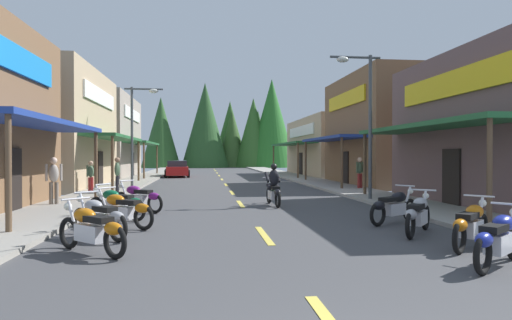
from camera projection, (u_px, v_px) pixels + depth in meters
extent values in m
cube|color=#424244|center=(226.00, 185.00, 28.25)|extent=(9.72, 81.42, 0.10)
cube|color=gray|center=(126.00, 184.00, 27.53)|extent=(2.59, 81.42, 0.12)
cube|color=#9E9991|center=(321.00, 183.00, 28.97)|extent=(2.59, 81.42, 0.12)
cube|color=#E0C64C|center=(264.00, 235.00, 10.42)|extent=(0.16, 2.40, 0.01)
cube|color=#E0C64C|center=(240.00, 204.00, 17.07)|extent=(0.16, 2.40, 0.01)
cube|color=#E0C64C|center=(232.00, 193.00, 22.22)|extent=(0.16, 2.40, 0.01)
cube|color=#E0C64C|center=(226.00, 185.00, 28.08)|extent=(0.16, 2.40, 0.01)
cube|color=#E0C64C|center=(222.00, 179.00, 34.19)|extent=(0.16, 2.40, 0.01)
cube|color=#E0C64C|center=(219.00, 176.00, 40.41)|extent=(0.16, 2.40, 0.01)
cube|color=#E0C64C|center=(217.00, 173.00, 46.57)|extent=(0.16, 2.40, 0.01)
cube|color=#E0C64C|center=(215.00, 171.00, 52.92)|extent=(0.16, 2.40, 0.01)
cube|color=#E0C64C|center=(214.00, 169.00, 58.95)|extent=(0.16, 2.40, 0.01)
cube|color=navy|center=(42.00, 123.00, 14.27)|extent=(1.80, 8.77, 0.16)
cylinder|color=brown|center=(8.00, 176.00, 10.21)|extent=(0.14, 0.14, 2.82)
cylinder|color=brown|center=(96.00, 166.00, 18.52)|extent=(0.14, 0.14, 2.82)
cube|color=#197FCC|center=(14.00, 57.00, 14.15)|extent=(0.10, 6.82, 0.90)
cube|color=black|center=(14.00, 181.00, 14.19)|extent=(0.08, 1.10, 2.10)
cube|color=tan|center=(31.00, 129.00, 25.64)|extent=(7.62, 10.31, 6.78)
cube|color=#236033|center=(115.00, 138.00, 26.19)|extent=(1.80, 9.28, 0.16)
cylinder|color=brown|center=(112.00, 165.00, 21.88)|extent=(0.14, 0.14, 2.82)
cylinder|color=brown|center=(139.00, 162.00, 30.70)|extent=(0.14, 0.14, 2.82)
cube|color=white|center=(100.00, 97.00, 26.07)|extent=(0.10, 7.22, 0.90)
cube|color=black|center=(100.00, 169.00, 26.11)|extent=(0.08, 1.10, 2.10)
cube|color=gray|center=(89.00, 137.00, 37.57)|extent=(7.16, 11.06, 6.82)
cube|color=#236033|center=(143.00, 143.00, 38.10)|extent=(1.80, 9.95, 0.16)
cylinder|color=brown|center=(144.00, 161.00, 33.46)|extent=(0.14, 0.14, 2.82)
cylinder|color=brown|center=(157.00, 160.00, 42.95)|extent=(0.14, 0.14, 2.82)
cube|color=white|center=(133.00, 115.00, 37.98)|extent=(0.10, 7.74, 0.90)
cube|color=black|center=(133.00, 165.00, 38.02)|extent=(0.08, 1.10, 2.10)
cube|color=#236033|center=(429.00, 126.00, 15.84)|extent=(1.80, 9.25, 0.16)
cylinder|color=brown|center=(489.00, 173.00, 11.38)|extent=(0.14, 0.14, 2.82)
cylinder|color=brown|center=(365.00, 165.00, 20.16)|extent=(0.14, 0.14, 2.82)
cube|color=yellow|center=(451.00, 84.00, 15.92)|extent=(0.10, 7.19, 0.90)
cube|color=black|center=(451.00, 178.00, 15.96)|extent=(0.08, 1.10, 2.10)
cube|color=brown|center=(400.00, 131.00, 28.26)|extent=(7.10, 9.77, 6.83)
cube|color=navy|center=(332.00, 139.00, 27.74)|extent=(1.80, 8.79, 0.16)
cylinder|color=brown|center=(342.00, 164.00, 23.51)|extent=(0.14, 0.14, 2.82)
cylinder|color=brown|center=(306.00, 162.00, 31.84)|extent=(0.14, 0.14, 2.82)
cube|color=yellow|center=(345.00, 100.00, 27.81)|extent=(0.10, 6.84, 0.90)
cube|color=black|center=(345.00, 168.00, 27.86)|extent=(0.08, 1.10, 2.10)
cube|color=tan|center=(344.00, 147.00, 41.06)|extent=(8.03, 13.81, 5.19)
cube|color=#236033|center=(292.00, 144.00, 40.48)|extent=(1.80, 12.43, 0.16)
cylinder|color=brown|center=(298.00, 161.00, 34.44)|extent=(0.14, 0.14, 2.82)
cylinder|color=brown|center=(274.00, 160.00, 46.39)|extent=(0.14, 0.14, 2.82)
cube|color=white|center=(301.00, 131.00, 40.57)|extent=(0.10, 9.67, 0.90)
cube|color=black|center=(301.00, 164.00, 40.60)|extent=(0.08, 1.10, 2.10)
cylinder|color=#474C51|center=(132.00, 138.00, 24.18)|extent=(0.14, 0.14, 5.57)
cylinder|color=#474C51|center=(144.00, 89.00, 24.23)|extent=(2.06, 0.10, 0.10)
ellipsoid|color=silver|center=(154.00, 91.00, 24.29)|extent=(0.50, 0.30, 0.24)
cylinder|color=#474C51|center=(370.00, 129.00, 17.92)|extent=(0.14, 0.14, 5.89)
cylinder|color=#474C51|center=(355.00, 57.00, 17.82)|extent=(2.06, 0.10, 0.10)
ellipsoid|color=silver|center=(342.00, 59.00, 17.76)|extent=(0.50, 0.30, 0.24)
torus|color=black|center=(483.00, 255.00, 6.96)|extent=(0.57, 0.47, 0.64)
cube|color=silver|center=(499.00, 243.00, 7.48)|extent=(0.73, 0.65, 0.32)
ellipsoid|color=navy|center=(503.00, 223.00, 7.61)|extent=(0.64, 0.59, 0.28)
cube|color=black|center=(494.00, 228.00, 7.30)|extent=(0.65, 0.59, 0.12)
ellipsoid|color=navy|center=(484.00, 240.00, 6.99)|extent=(0.50, 0.46, 0.24)
cylinder|color=silver|center=(511.00, 224.00, 7.90)|extent=(0.33, 0.27, 0.71)
cylinder|color=silver|center=(509.00, 204.00, 7.82)|extent=(0.39, 0.50, 0.04)
torus|color=black|center=(482.00, 228.00, 9.55)|extent=(0.55, 0.50, 0.64)
torus|color=black|center=(459.00, 238.00, 8.43)|extent=(0.55, 0.50, 0.64)
cube|color=silver|center=(471.00, 228.00, 8.98)|extent=(0.71, 0.67, 0.32)
ellipsoid|color=#BF660C|center=(475.00, 212.00, 9.13)|extent=(0.63, 0.61, 0.28)
cube|color=black|center=(468.00, 216.00, 8.80)|extent=(0.63, 0.61, 0.12)
ellipsoid|color=#BF660C|center=(460.00, 225.00, 8.46)|extent=(0.49, 0.47, 0.24)
cylinder|color=silver|center=(480.00, 213.00, 9.44)|extent=(0.32, 0.29, 0.71)
cylinder|color=silver|center=(479.00, 196.00, 9.35)|extent=(0.43, 0.48, 0.04)
sphere|color=white|center=(483.00, 203.00, 9.56)|extent=(0.16, 0.16, 0.16)
torus|color=black|center=(425.00, 217.00, 11.18)|extent=(0.48, 0.56, 0.64)
torus|color=black|center=(410.00, 225.00, 9.92)|extent=(0.48, 0.56, 0.64)
cube|color=silver|center=(418.00, 218.00, 10.55)|extent=(0.66, 0.72, 0.32)
ellipsoid|color=#99999E|center=(420.00, 203.00, 10.72)|extent=(0.60, 0.64, 0.28)
cube|color=black|center=(416.00, 207.00, 10.34)|extent=(0.60, 0.64, 0.12)
ellipsoid|color=#99999E|center=(411.00, 215.00, 9.96)|extent=(0.47, 0.49, 0.24)
cylinder|color=silver|center=(424.00, 205.00, 11.07)|extent=(0.28, 0.32, 0.71)
cylinder|color=silver|center=(423.00, 190.00, 10.97)|extent=(0.49, 0.41, 0.04)
sphere|color=white|center=(426.00, 196.00, 11.20)|extent=(0.16, 0.16, 0.16)
torus|color=black|center=(410.00, 210.00, 12.67)|extent=(0.60, 0.42, 0.64)
torus|color=black|center=(378.00, 214.00, 11.73)|extent=(0.60, 0.42, 0.64)
cube|color=silver|center=(394.00, 209.00, 12.20)|extent=(0.74, 0.61, 0.32)
ellipsoid|color=black|center=(399.00, 197.00, 12.32)|extent=(0.64, 0.57, 0.28)
cube|color=black|center=(389.00, 199.00, 12.04)|extent=(0.66, 0.56, 0.12)
ellipsoid|color=black|center=(379.00, 205.00, 11.76)|extent=(0.50, 0.44, 0.24)
cylinder|color=silver|center=(407.00, 199.00, 12.59)|extent=(0.35, 0.25, 0.71)
cylinder|color=silver|center=(405.00, 186.00, 12.51)|extent=(0.35, 0.53, 0.04)
sphere|color=white|center=(410.00, 191.00, 12.68)|extent=(0.16, 0.16, 0.16)
torus|color=black|center=(69.00, 233.00, 8.92)|extent=(0.53, 0.51, 0.64)
torus|color=black|center=(115.00, 242.00, 8.03)|extent=(0.53, 0.51, 0.64)
cube|color=silver|center=(91.00, 233.00, 8.47)|extent=(0.70, 0.68, 0.32)
ellipsoid|color=#BF660C|center=(85.00, 215.00, 8.59)|extent=(0.63, 0.62, 0.28)
cube|color=black|center=(98.00, 219.00, 8.32)|extent=(0.63, 0.62, 0.12)
ellipsoid|color=#BF660C|center=(113.00, 229.00, 8.05)|extent=(0.48, 0.48, 0.24)
cylinder|color=silver|center=(72.00, 217.00, 8.84)|extent=(0.31, 0.30, 0.71)
cylinder|color=silver|center=(76.00, 199.00, 8.76)|extent=(0.44, 0.46, 0.04)
sphere|color=white|center=(68.00, 206.00, 8.93)|extent=(0.16, 0.16, 0.16)
torus|color=black|center=(81.00, 221.00, 10.52)|extent=(0.52, 0.53, 0.64)
torus|color=black|center=(118.00, 228.00, 9.58)|extent=(0.52, 0.53, 0.64)
cube|color=silver|center=(98.00, 221.00, 10.05)|extent=(0.69, 0.69, 0.32)
ellipsoid|color=#99999E|center=(93.00, 206.00, 10.17)|extent=(0.62, 0.62, 0.28)
cube|color=black|center=(105.00, 209.00, 9.89)|extent=(0.62, 0.62, 0.12)
ellipsoid|color=#99999E|center=(117.00, 217.00, 9.61)|extent=(0.48, 0.48, 0.24)
cylinder|color=silver|center=(84.00, 208.00, 10.43)|extent=(0.30, 0.31, 0.71)
cylinder|color=silver|center=(86.00, 192.00, 10.35)|extent=(0.46, 0.45, 0.04)
sphere|color=white|center=(80.00, 199.00, 10.53)|extent=(0.16, 0.16, 0.16)
torus|color=black|center=(100.00, 214.00, 11.82)|extent=(0.58, 0.44, 0.64)
torus|color=black|center=(144.00, 218.00, 11.12)|extent=(0.58, 0.44, 0.64)
cube|color=silver|center=(121.00, 213.00, 11.47)|extent=(0.74, 0.63, 0.32)
ellipsoid|color=#BF660C|center=(115.00, 200.00, 11.56)|extent=(0.64, 0.58, 0.28)
cube|color=black|center=(128.00, 202.00, 11.35)|extent=(0.65, 0.57, 0.12)
ellipsoid|color=#BF660C|center=(142.00, 208.00, 11.14)|extent=(0.50, 0.45, 0.24)
cylinder|color=silver|center=(104.00, 202.00, 11.75)|extent=(0.34, 0.26, 0.71)
cylinder|color=silver|center=(107.00, 188.00, 11.69)|extent=(0.37, 0.52, 0.04)
sphere|color=white|center=(99.00, 194.00, 11.83)|extent=(0.16, 0.16, 0.16)
torus|color=black|center=(97.00, 208.00, 13.22)|extent=(0.60, 0.42, 0.64)
torus|color=black|center=(137.00, 210.00, 12.58)|extent=(0.60, 0.42, 0.64)
cube|color=silver|center=(116.00, 206.00, 12.90)|extent=(0.74, 0.61, 0.32)
ellipsoid|color=#0C5933|center=(111.00, 195.00, 12.98)|extent=(0.64, 0.57, 0.28)
cube|color=black|center=(123.00, 197.00, 12.79)|extent=(0.66, 0.56, 0.12)
ellipsoid|color=#0C5933|center=(135.00, 202.00, 12.60)|extent=(0.50, 0.44, 0.24)
cylinder|color=silver|center=(100.00, 197.00, 13.16)|extent=(0.35, 0.25, 0.71)
cylinder|color=silver|center=(103.00, 184.00, 13.11)|extent=(0.35, 0.53, 0.04)
sphere|color=white|center=(96.00, 190.00, 13.23)|extent=(0.16, 0.16, 0.16)
torus|color=black|center=(122.00, 201.00, 15.09)|extent=(0.57, 0.46, 0.64)
torus|color=black|center=(155.00, 203.00, 14.35)|extent=(0.57, 0.46, 0.64)
cube|color=silver|center=(138.00, 200.00, 14.72)|extent=(0.73, 0.64, 0.32)
ellipsoid|color=#721972|center=(133.00, 190.00, 14.81)|extent=(0.64, 0.59, 0.28)
cube|color=black|center=(143.00, 192.00, 14.59)|extent=(0.65, 0.58, 0.12)
ellipsoid|color=#721972|center=(154.00, 196.00, 14.37)|extent=(0.50, 0.46, 0.24)
cylinder|color=silver|center=(124.00, 192.00, 15.02)|extent=(0.33, 0.27, 0.71)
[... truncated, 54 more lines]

